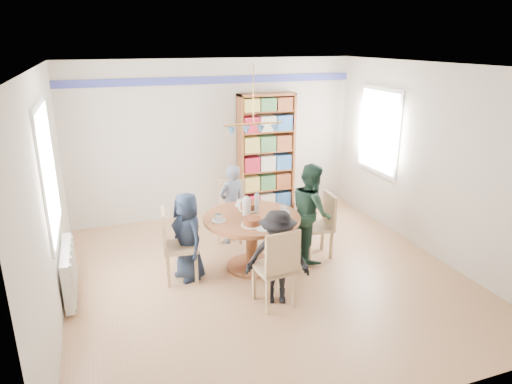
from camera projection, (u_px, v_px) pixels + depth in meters
name	position (u px, v px, depth m)	size (l,w,h in m)	color
ground	(266.00, 276.00, 6.07)	(5.00, 5.00, 0.00)	tan
room_shell	(227.00, 142.00, 6.24)	(5.00, 5.00, 5.00)	white
radiator	(69.00, 271.00, 5.46)	(0.12, 1.00, 0.60)	silver
dining_table	(252.00, 230.00, 6.13)	(1.30, 1.30, 0.75)	brown
chair_left	(174.00, 242.00, 5.81)	(0.48, 0.48, 0.97)	tan
chair_right	(322.00, 222.00, 6.52)	(0.45, 0.45, 0.93)	tan
chair_far	(231.00, 207.00, 7.09)	(0.53, 0.53, 0.93)	tan
chair_near	(278.00, 265.00, 5.21)	(0.48, 0.48, 0.98)	tan
person_left	(188.00, 236.00, 5.85)	(0.57, 0.37, 1.17)	#192338
person_right	(311.00, 212.00, 6.39)	(0.67, 0.53, 1.39)	#1B3629
person_far	(232.00, 204.00, 6.92)	(0.45, 0.30, 1.23)	gray
person_near	(277.00, 257.00, 5.30)	(0.75, 0.43, 1.16)	black
bookshelf	(266.00, 155.00, 8.11)	(1.01, 0.30, 2.12)	brown
tableware	(249.00, 212.00, 6.06)	(1.10, 1.10, 0.29)	white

